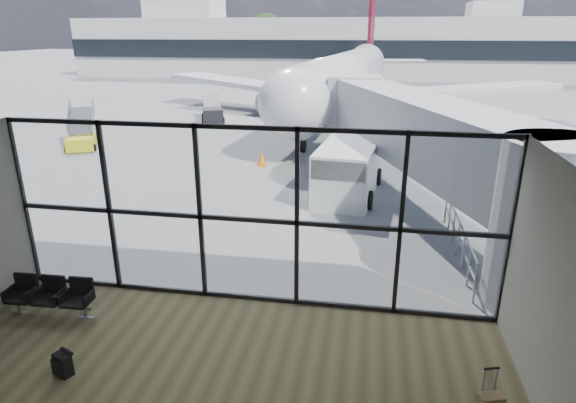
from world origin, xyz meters
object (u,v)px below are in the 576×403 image
(backpack, at_px, (63,364))
(airliner, at_px, (346,77))
(mobile_stairs, at_px, (82,139))
(seating_row, at_px, (52,294))
(belt_loader, at_px, (213,113))
(service_van, at_px, (348,170))

(backpack, distance_m, airliner, 33.61)
(backpack, height_order, mobile_stairs, mobile_stairs)
(seating_row, bearing_deg, backpack, -53.98)
(airliner, height_order, belt_loader, airliner)
(service_van, distance_m, mobile_stairs, 16.69)
(service_van, xyz_separation_m, mobile_stairs, (-15.61, 5.88, -0.59))
(seating_row, xyz_separation_m, mobile_stairs, (-9.06, 15.99, -0.01))
(airliner, bearing_deg, mobile_stairs, -127.00)
(airliner, relative_size, mobile_stairs, 11.11)
(airliner, xyz_separation_m, mobile_stairs, (-14.27, -15.29, -2.40))
(seating_row, distance_m, backpack, 2.59)
(mobile_stairs, bearing_deg, service_van, -44.56)
(backpack, xyz_separation_m, mobile_stairs, (-10.66, 18.02, 0.25))
(mobile_stairs, bearing_deg, belt_loader, 39.59)
(seating_row, relative_size, mobile_stairs, 0.63)
(mobile_stairs, bearing_deg, airliner, 23.05)
(backpack, bearing_deg, seating_row, 152.36)
(seating_row, relative_size, backpack, 3.97)
(airliner, xyz_separation_m, service_van, (1.34, -21.17, -1.81))
(seating_row, bearing_deg, airliner, 78.40)
(belt_loader, xyz_separation_m, mobile_stairs, (-4.75, -9.52, -0.11))
(seating_row, height_order, backpack, seating_row)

